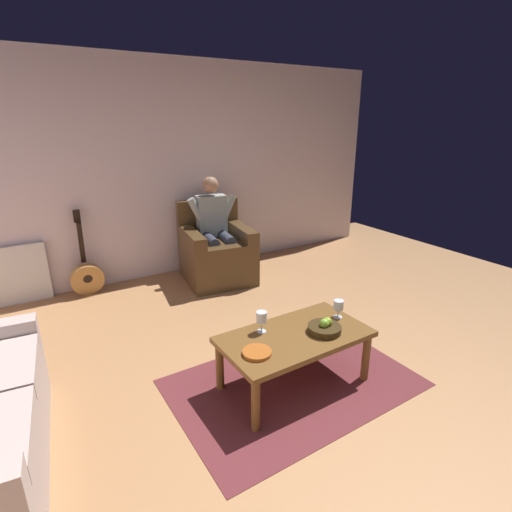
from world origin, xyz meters
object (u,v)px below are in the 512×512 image
at_px(wine_glass_near, 262,318).
at_px(wine_glass_far, 339,306).
at_px(fruit_bowl, 325,328).
at_px(guitar, 87,276).
at_px(coffee_table, 295,341).
at_px(decorative_dish, 257,352).
at_px(armchair, 216,253).
at_px(person_seated, 215,226).

relative_size(wine_glass_near, wine_glass_far, 1.11).
xyz_separation_m(wine_glass_far, fruit_bowl, (0.24, 0.12, -0.06)).
distance_m(guitar, wine_glass_near, 2.55).
relative_size(coffee_table, decorative_dish, 5.59).
distance_m(fruit_bowl, decorative_dish, 0.58).
distance_m(wine_glass_far, decorative_dish, 0.82).
xyz_separation_m(armchair, coffee_table, (0.43, 2.19, 0.03)).
relative_size(guitar, fruit_bowl, 3.96).
height_order(wine_glass_far, decorative_dish, wine_glass_far).
distance_m(armchair, wine_glass_far, 2.17).
relative_size(guitar, wine_glass_near, 5.99).
height_order(armchair, wine_glass_near, armchair).
bearing_deg(wine_glass_far, decorative_dish, 7.61).
relative_size(armchair, person_seated, 0.76).
distance_m(wine_glass_far, fruit_bowl, 0.27).
bearing_deg(decorative_dish, guitar, -75.87).
xyz_separation_m(wine_glass_far, decorative_dish, (0.81, 0.11, -0.09)).
distance_m(coffee_table, guitar, 2.75).
distance_m(coffee_table, fruit_bowl, 0.24).
relative_size(coffee_table, wine_glass_near, 6.80).
height_order(armchair, fruit_bowl, armchair).
bearing_deg(wine_glass_far, coffee_table, 4.56).
distance_m(guitar, decorative_dish, 2.71).
bearing_deg(wine_glass_far, person_seated, -89.77).
bearing_deg(guitar, coffee_table, 112.02).
xyz_separation_m(wine_glass_near, wine_glass_far, (-0.63, 0.12, -0.01)).
distance_m(armchair, coffee_table, 2.24).
distance_m(wine_glass_near, fruit_bowl, 0.47).
bearing_deg(person_seated, wine_glass_near, 80.90).
bearing_deg(person_seated, fruit_bowl, 92.13).
relative_size(armchair, guitar, 0.98).
relative_size(fruit_bowl, decorative_dish, 1.24).
xyz_separation_m(guitar, fruit_bowl, (-1.24, 2.63, 0.24)).
height_order(person_seated, wine_glass_far, person_seated).
relative_size(wine_glass_near, fruit_bowl, 0.66).
distance_m(armchair, person_seated, 0.34).
relative_size(armchair, wine_glass_near, 5.86).
height_order(person_seated, coffee_table, person_seated).
bearing_deg(coffee_table, fruit_bowl, 158.31).
distance_m(person_seated, fruit_bowl, 2.31).
xyz_separation_m(coffee_table, wine_glass_far, (-0.44, -0.04, 0.16)).
bearing_deg(wine_glass_near, armchair, -106.99).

